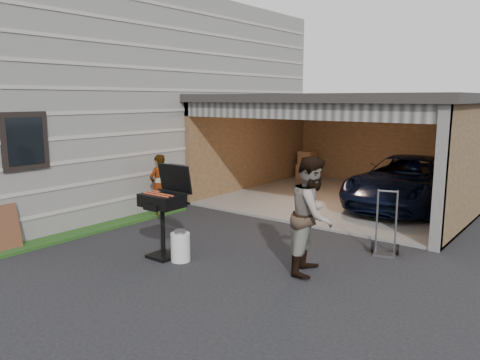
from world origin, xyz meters
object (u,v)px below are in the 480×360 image
object	(u,v)px
man	(312,215)
propane_tank	(180,247)
minivan	(407,184)
woman	(159,185)
bbq_grill	(164,203)
hand_truck	(385,242)

from	to	relation	value
man	propane_tank	xyz separation A→B (m)	(-2.04, -0.95, -0.70)
man	minivan	bearing A→B (deg)	-11.70
woman	propane_tank	bearing A→B (deg)	55.99
minivan	woman	world-z (taller)	woman
bbq_grill	hand_truck	distance (m)	4.04
minivan	bbq_grill	distance (m)	6.77
woman	bbq_grill	size ratio (longest dim) A/B	0.91
woman	propane_tank	xyz separation A→B (m)	(2.66, -1.95, -0.50)
bbq_grill	hand_truck	xyz separation A→B (m)	(3.06, 2.53, -0.75)
woman	man	size ratio (longest dim) A/B	0.78
minivan	hand_truck	xyz separation A→B (m)	(0.92, -3.88, -0.41)
minivan	bbq_grill	bearing A→B (deg)	-108.30
minivan	propane_tank	bearing A→B (deg)	-105.21
bbq_grill	propane_tank	size ratio (longest dim) A/B	3.29
man	bbq_grill	distance (m)	2.61
man	bbq_grill	world-z (taller)	man
woman	man	world-z (taller)	man
woman	hand_truck	xyz separation A→B (m)	(5.33, 0.57, -0.52)
minivan	propane_tank	xyz separation A→B (m)	(-1.75, -6.41, -0.39)
hand_truck	bbq_grill	bearing A→B (deg)	-157.41
man	hand_truck	bearing A→B (deg)	-36.59
minivan	hand_truck	bearing A→B (deg)	-76.53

